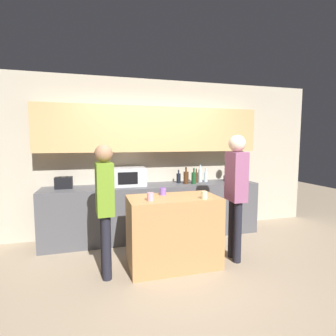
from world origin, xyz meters
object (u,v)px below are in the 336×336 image
at_px(cup_0, 163,191).
at_px(cup_2, 204,195).
at_px(cup_1, 150,197).
at_px(bottle_3, 196,177).
at_px(person_center, 105,200).
at_px(person_left, 236,186).
at_px(toaster, 64,183).
at_px(bottle_2, 194,178).
at_px(microwave, 130,177).
at_px(bottle_5, 206,177).
at_px(bottle_1, 186,177).
at_px(bottle_0, 179,178).
at_px(potted_plant, 227,170).
at_px(bottle_4, 200,175).

xyz_separation_m(cup_0, cup_2, (0.44, -0.37, -0.00)).
xyz_separation_m(cup_0, cup_1, (-0.23, -0.29, -0.00)).
bearing_deg(bottle_3, cup_1, -130.88).
bearing_deg(person_center, person_left, 85.86).
bearing_deg(cup_0, person_center, -164.36).
bearing_deg(cup_0, cup_1, -128.77).
distance_m(toaster, cup_2, 2.23).
height_order(bottle_2, cup_2, bottle_2).
height_order(microwave, bottle_5, microwave).
bearing_deg(bottle_5, cup_0, -136.60).
height_order(cup_1, person_center, person_center).
bearing_deg(cup_2, cup_0, 140.04).
distance_m(bottle_1, person_left, 1.18).
relative_size(bottle_1, cup_0, 2.93).
relative_size(bottle_0, person_left, 0.13).
height_order(bottle_1, cup_0, bottle_1).
xyz_separation_m(potted_plant, bottle_2, (-0.71, -0.13, -0.09)).
distance_m(toaster, person_left, 2.59).
bearing_deg(toaster, bottle_4, 1.50).
xyz_separation_m(potted_plant, bottle_4, (-0.51, 0.06, -0.08)).
bearing_deg(cup_2, person_left, 15.09).
height_order(bottle_5, cup_0, bottle_5).
relative_size(toaster, bottle_2, 0.95).
bearing_deg(microwave, person_center, -110.56).
height_order(cup_1, cup_2, cup_1).
bearing_deg(bottle_1, person_center, -141.58).
bearing_deg(bottle_4, toaster, -178.50).
bearing_deg(bottle_0, person_center, -136.74).
distance_m(bottle_2, person_center, 1.87).
bearing_deg(person_left, bottle_0, 22.49).
relative_size(toaster, bottle_0, 1.13).
relative_size(potted_plant, bottle_2, 1.44).
height_order(bottle_1, bottle_5, bottle_1).
xyz_separation_m(bottle_3, cup_2, (-0.43, -1.35, -0.03)).
relative_size(potted_plant, bottle_3, 1.59).
relative_size(cup_0, person_left, 0.06).
bearing_deg(potted_plant, bottle_4, 173.27).
relative_size(toaster, cup_2, 2.83).
relative_size(toaster, bottle_5, 1.06).
xyz_separation_m(microwave, potted_plant, (1.80, 0.00, 0.05)).
bearing_deg(person_left, bottle_4, 3.98).
relative_size(bottle_5, person_center, 0.16).
xyz_separation_m(bottle_4, cup_0, (-0.97, -1.04, -0.05)).
relative_size(potted_plant, bottle_4, 1.26).
distance_m(microwave, bottle_5, 1.38).
height_order(potted_plant, person_center, person_center).
distance_m(cup_1, cup_2, 0.67).
relative_size(bottle_1, bottle_3, 1.16).
bearing_deg(bottle_4, bottle_3, -150.16).
height_order(bottle_4, cup_2, bottle_4).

